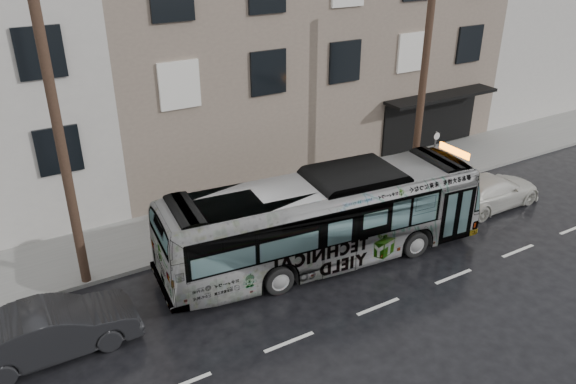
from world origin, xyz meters
name	(u,v)px	position (x,y,z in m)	size (l,w,h in m)	color
ground	(332,268)	(0.00, 0.00, 0.00)	(120.00, 120.00, 0.00)	black
sidewalk	(265,209)	(0.00, 4.90, 0.07)	(90.00, 3.60, 0.15)	gray
building_taupe	(277,33)	(5.00, 12.70, 5.50)	(20.00, 12.00, 11.00)	gray
utility_pole_front	(423,87)	(6.50, 3.30, 4.65)	(0.30, 0.30, 9.00)	#402B20
utility_pole_rear	(62,152)	(-7.50, 3.30, 4.65)	(0.30, 0.30, 9.00)	#402B20
sign_post	(433,157)	(7.60, 3.30, 1.35)	(0.06, 0.06, 2.40)	slate
bus	(324,219)	(0.02, 0.63, 1.60)	(2.69, 11.48, 3.20)	#B2B2B2
white_sedan	(491,191)	(8.26, 0.55, 0.68)	(1.91, 4.70, 1.36)	beige
dark_sedan	(52,330)	(-8.95, 0.41, 0.75)	(1.59, 4.57, 1.51)	black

